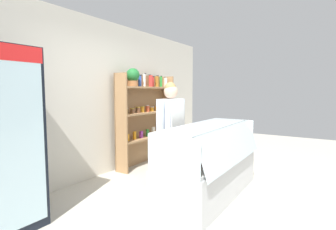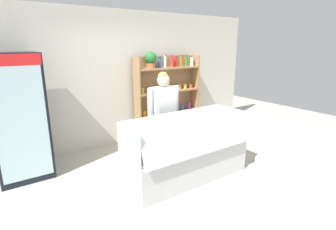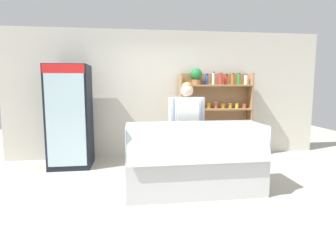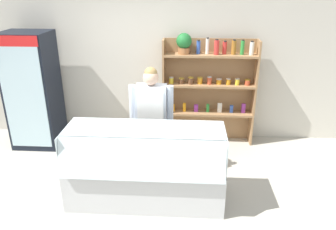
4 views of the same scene
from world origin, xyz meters
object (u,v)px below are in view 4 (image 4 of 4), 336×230
object	(u,v)px
drinks_fridge	(33,91)
shop_clerk	(151,114)
shelving_unit	(207,82)
deli_display_case	(145,178)

from	to	relation	value
drinks_fridge	shop_clerk	size ratio (longest dim) A/B	1.20
shelving_unit	shop_clerk	size ratio (longest dim) A/B	1.18
shelving_unit	deli_display_case	world-z (taller)	shelving_unit
shelving_unit	deli_display_case	bearing A→B (deg)	-114.78
drinks_fridge	shop_clerk	world-z (taller)	drinks_fridge
shelving_unit	deli_display_case	xyz separation A→B (m)	(-0.83, -1.80, -0.76)
drinks_fridge	shelving_unit	xyz separation A→B (m)	(2.89, 0.31, 0.11)
drinks_fridge	shelving_unit	distance (m)	2.91
shop_clerk	deli_display_case	bearing A→B (deg)	-91.64
shelving_unit	deli_display_case	distance (m)	2.12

